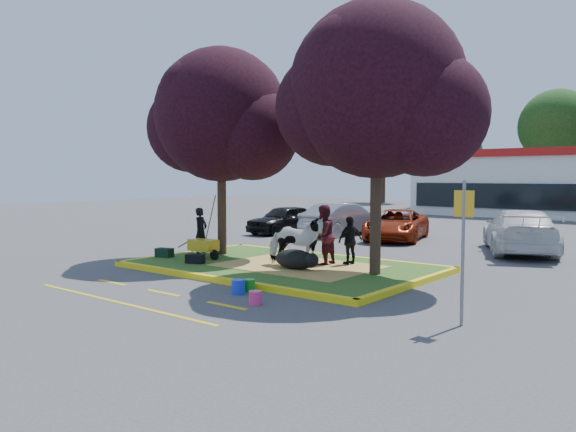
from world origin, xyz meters
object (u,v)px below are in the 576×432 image
Objects in this scene: sign_post at (463,236)px; bucket_pink at (255,298)px; bucket_green at (249,285)px; car_silver at (343,219)px; bucket_blue at (238,287)px; wheelbarrow at (204,245)px; calf at (295,259)px; car_black at (284,219)px; cow at (296,242)px; handler at (201,231)px.

sign_post reaches higher than bucket_pink.
car_silver reaches higher than bucket_green.
wheelbarrow is at bearing 146.77° from bucket_blue.
calf is at bearing 161.84° from sign_post.
sign_post is 0.67× the size of car_black.
calf is at bearing 102.96° from bucket_green.
car_black is at bearing 126.83° from bucket_pink.
sign_post is at bearing -33.59° from car_black.
cow is 0.37× the size of car_silver.
handler reaches higher than bucket_pink.
handler is 5.21× the size of bucket_pink.
handler is 1.21m from wheelbarrow.
calf is 4.31m from handler.
sign_post is at bearing -15.67° from wheelbarrow.
calf reaches higher than bucket_blue.
sign_post reaches higher than car_black.
wheelbarrow is at bearing 147.80° from bucket_pink.
car_black is at bearing 144.06° from sign_post.
sign_post is 5.12m from bucket_green.
sign_post is at bearing 2.02° from bucket_green.
car_silver is (-6.16, 12.67, 0.58)m from bucket_pink.
bucket_pink is at bearing -176.09° from cow.
handler is 5.19× the size of bucket_green.
car_black is (-7.69, 10.70, 0.51)m from bucket_green.
handler is (-4.01, 0.18, 0.04)m from cow.
bucket_blue is at bearing -169.88° from sign_post.
car_black is (-8.68, 11.58, 0.51)m from bucket_pink.
bucket_green is at bearing 89.18° from bucket_blue.
bucket_pink is (5.79, -3.80, -0.75)m from handler.
car_silver is at bearing 115.94° from bucket_pink.
sign_post is 16.45m from car_black.
car_black is at bearing 6.84° from handler.
car_silver is (2.51, 1.09, 0.07)m from car_black.
handler is (-4.25, 0.53, 0.47)m from calf.
car_silver is at bearing 94.83° from wheelbarrow.
bucket_blue is at bearing -90.80° from calf.
bucket_green is at bearing 118.82° from car_silver.
calf is 4.35× the size of bucket_green.
car_silver is at bearing 3.64° from cow.
bucket_green is 0.07× the size of car_black.
sign_post is (8.81, -2.02, 1.04)m from wheelbarrow.
bucket_green is 0.87× the size of bucket_blue.
car_black is 2.74m from car_silver.
cow is 4.02m from handler.
bucket_pink is (0.99, -0.88, -0.00)m from bucket_green.
handler is 5.86m from bucket_blue.
bucket_blue reaches higher than bucket_pink.
calf is 10.48m from car_silver.
sign_post is 7.79× the size of bucket_blue.
bucket_green reaches higher than bucket_pink.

